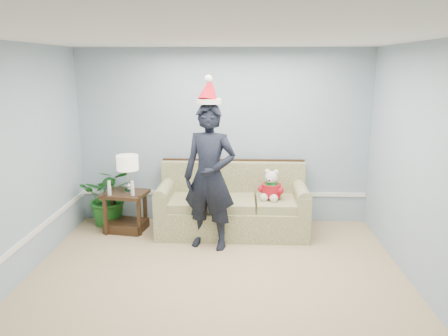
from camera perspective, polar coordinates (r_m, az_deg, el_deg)
room_shell at (r=4.32m, az=-1.48°, el=-1.35°), size 4.54×5.04×2.74m
wainscot_trim at (r=5.89m, az=-12.24°, el=-6.77°), size 4.49×4.99×0.06m
sofa at (r=6.56m, az=1.12°, el=-5.16°), size 2.19×0.95×1.03m
side_table at (r=6.77m, az=-12.67°, el=-6.07°), size 0.70×0.62×0.60m
table_lamp at (r=6.52m, az=-12.48°, el=0.48°), size 0.32×0.32×0.56m
candle_pair at (r=6.50m, az=-13.33°, el=-2.64°), size 0.39×0.05×0.21m
houseplant at (r=7.02m, az=-14.71°, el=-3.58°), size 0.90×0.80×0.91m
man at (r=5.82m, az=-1.88°, el=-1.20°), size 0.82×0.64×1.97m
santa_hat at (r=5.66m, az=-1.96°, el=10.02°), size 0.41×0.44×0.38m
teddy_bear at (r=6.35m, az=6.20°, el=-2.67°), size 0.35×0.35×0.45m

